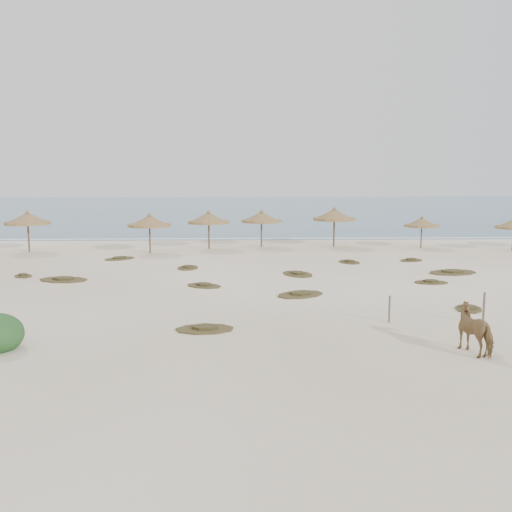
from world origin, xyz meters
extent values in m
plane|color=#FBE9CE|center=(0.00, 0.00, 0.00)|extent=(160.00, 160.00, 0.00)
cube|color=#275C77|center=(0.00, 75.00, 0.00)|extent=(200.00, 100.00, 0.01)
cube|color=silver|center=(0.00, 26.00, 0.00)|extent=(70.00, 0.60, 0.01)
cylinder|color=brown|center=(-16.15, 17.95, 1.14)|extent=(0.13, 0.13, 2.29)
cylinder|color=brown|center=(-16.15, 17.95, 2.09)|extent=(3.64, 3.64, 0.20)
cone|color=brown|center=(-16.15, 17.95, 2.45)|extent=(3.52, 3.52, 0.82)
cone|color=brown|center=(-16.15, 17.95, 2.94)|extent=(0.39, 0.39, 0.24)
cylinder|color=brown|center=(-7.26, 17.05, 1.09)|extent=(0.12, 0.12, 2.17)
cylinder|color=brown|center=(-7.26, 17.05, 1.98)|extent=(3.91, 3.91, 0.19)
cone|color=brown|center=(-7.26, 17.05, 2.33)|extent=(3.78, 3.78, 0.78)
cone|color=brown|center=(-7.26, 17.05, 2.79)|extent=(0.37, 0.37, 0.23)
cylinder|color=brown|center=(-3.16, 19.21, 1.11)|extent=(0.13, 0.13, 2.21)
cylinder|color=brown|center=(-3.16, 19.21, 2.02)|extent=(3.61, 3.61, 0.19)
cone|color=brown|center=(-3.16, 19.21, 2.37)|extent=(3.49, 3.49, 0.79)
cone|color=brown|center=(-3.16, 19.21, 2.84)|extent=(0.38, 0.38, 0.23)
cylinder|color=brown|center=(0.86, 20.30, 1.10)|extent=(0.13, 0.13, 2.20)
cylinder|color=brown|center=(0.86, 20.30, 2.01)|extent=(4.05, 4.05, 0.19)
cone|color=brown|center=(0.86, 20.30, 2.35)|extent=(3.91, 3.91, 0.78)
cone|color=brown|center=(0.86, 20.30, 2.82)|extent=(0.38, 0.38, 0.23)
cylinder|color=brown|center=(6.53, 20.34, 1.18)|extent=(0.13, 0.13, 2.35)
cylinder|color=brown|center=(6.53, 20.34, 2.15)|extent=(3.78, 3.78, 0.20)
cone|color=brown|center=(6.53, 20.34, 2.52)|extent=(3.66, 3.66, 0.84)
cone|color=brown|center=(6.53, 20.34, 3.02)|extent=(0.40, 0.40, 0.25)
cylinder|color=brown|center=(13.06, 19.23, 0.93)|extent=(0.11, 0.11, 1.86)
cylinder|color=brown|center=(13.06, 19.23, 1.70)|extent=(3.44, 3.44, 0.16)
cone|color=brown|center=(13.06, 19.23, 1.99)|extent=(3.32, 3.32, 0.66)
cone|color=brown|center=(13.06, 19.23, 2.39)|extent=(0.32, 0.32, 0.19)
imported|color=olive|center=(6.46, -6.64, 0.75)|extent=(1.32, 1.94, 1.50)
cylinder|color=brown|center=(4.71, -2.85, 0.52)|extent=(0.09, 0.09, 1.03)
cylinder|color=brown|center=(8.16, -3.20, 0.60)|extent=(0.09, 0.09, 1.21)
camera|label=1|loc=(-1.01, -23.64, 5.51)|focal=40.00mm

